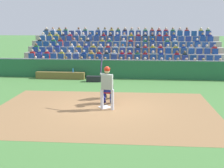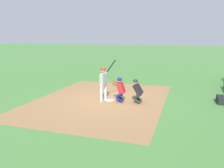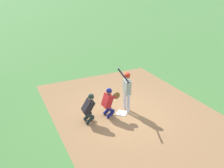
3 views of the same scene
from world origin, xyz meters
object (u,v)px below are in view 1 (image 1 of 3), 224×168
Objects in this scene: catcher_crouching at (108,88)px; home_plate_umpire at (108,84)px; home_plate_marker at (105,107)px; batter_at_plate at (107,83)px; water_bottle_on_bench at (73,70)px; equipment_duffel_bag at (94,79)px; dugout_bench at (60,75)px.

home_plate_umpire is (0.07, -0.89, -0.04)m from catcher_crouching.
home_plate_marker is at bearing 86.56° from catcher_crouching.
water_bottle_on_bench is at bearing -65.59° from batter_at_plate.
batter_at_plate is 6.09m from equipment_duffel_bag.
catcher_crouching is 6.37m from water_bottle_on_bench.
batter_at_plate reaches higher than dugout_bench.
equipment_duffel_bag is at bearing 153.56° from water_bottle_on_bench.
home_plate_marker is at bearing -68.71° from batter_at_plate.
home_plate_umpire reaches higher than water_bottle_on_bench.
water_bottle_on_bench reaches higher than home_plate_marker.
dugout_bench is at bearing -59.83° from batter_at_plate.
catcher_crouching reaches higher than equipment_duffel_bag.
water_bottle_on_bench is at bearing -62.93° from catcher_crouching.
home_plate_marker is 0.20× the size of batter_at_plate.
home_plate_marker is 0.35× the size of home_plate_umpire.
home_plate_umpire reaches higher than dugout_bench.
dugout_bench is (3.81, -6.56, -0.90)m from batter_at_plate.
equipment_duffel_bag is (-1.46, 0.73, -0.38)m from water_bottle_on_bench.
catcher_crouching is 0.90m from home_plate_umpire.
home_plate_umpire is (0.15, -1.77, -0.44)m from batter_at_plate.
home_plate_marker is 7.29m from dugout_bench.
home_plate_umpire reaches higher than home_plate_marker.
home_plate_marker is 1.15m from batter_at_plate.
equipment_duffel_bag is (1.40, -5.54, 0.16)m from home_plate_marker.
home_plate_umpire reaches higher than equipment_duffel_bag.
home_plate_marker is at bearing 91.45° from home_plate_umpire.
batter_at_plate is 2.45× the size of equipment_duffel_bag.
dugout_bench is 2.42m from equipment_duffel_bag.
catcher_crouching is 5.18m from equipment_duffel_bag.
batter_at_plate is at bearing 94.81° from home_plate_umpire.
water_bottle_on_bench is (2.86, -6.27, 0.55)m from home_plate_marker.
dugout_bench is at bearing -21.01° from equipment_duffel_bag.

